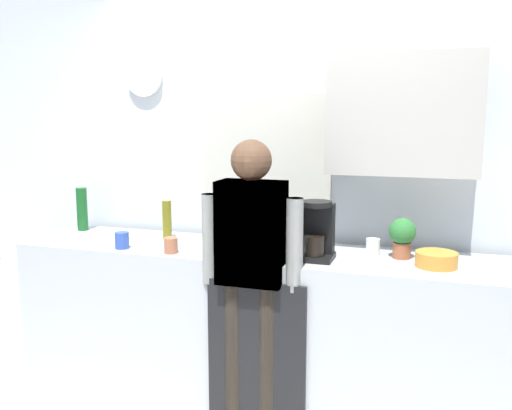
{
  "coord_description": "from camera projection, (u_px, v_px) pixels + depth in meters",
  "views": [
    {
      "loc": [
        0.93,
        -2.75,
        1.72
      ],
      "look_at": [
        -0.06,
        0.25,
        1.21
      ],
      "focal_mm": 38.73,
      "sensor_mm": 36.0,
      "label": 1
    }
  ],
  "objects": [
    {
      "name": "dishwasher_panel",
      "position": [
        256.0,
        355.0,
        3.03
      ],
      "size": [
        0.56,
        0.02,
        0.84
      ],
      "primitive_type": "cube",
      "color": "black",
      "rests_on": "ground_plane"
    },
    {
      "name": "cup_blue_mug",
      "position": [
        122.0,
        240.0,
        3.33
      ],
      "size": [
        0.08,
        0.08,
        0.1
      ],
      "primitive_type": "cylinder",
      "color": "#3351B2",
      "rests_on": "kitchen_counter"
    },
    {
      "name": "bottle_green_wine",
      "position": [
        82.0,
        209.0,
        3.84
      ],
      "size": [
        0.07,
        0.07,
        0.3
      ],
      "primitive_type": "cylinder",
      "color": "#195923",
      "rests_on": "kitchen_counter"
    },
    {
      "name": "bottle_olive_oil",
      "position": [
        167.0,
        220.0,
        3.59
      ],
      "size": [
        0.06,
        0.06,
        0.25
      ],
      "primitive_type": "cylinder",
      "color": "olive",
      "rests_on": "kitchen_counter"
    },
    {
      "name": "cup_terracotta_mug",
      "position": [
        171.0,
        245.0,
        3.22
      ],
      "size": [
        0.08,
        0.08,
        0.09
      ],
      "primitive_type": "cylinder",
      "color": "#B26647",
      "rests_on": "kitchen_counter"
    },
    {
      "name": "kitchen_counter",
      "position": [
        267.0,
        325.0,
        3.35
      ],
      "size": [
        3.1,
        0.64,
        0.93
      ],
      "primitive_type": "cube",
      "color": "#B2B7BC",
      "rests_on": "ground_plane"
    },
    {
      "name": "mixing_bowl",
      "position": [
        436.0,
        259.0,
        2.92
      ],
      "size": [
        0.22,
        0.22,
        0.08
      ],
      "primitive_type": "cylinder",
      "color": "orange",
      "rests_on": "kitchen_counter"
    },
    {
      "name": "bottle_clear_soda",
      "position": [
        245.0,
        226.0,
        3.32
      ],
      "size": [
        0.09,
        0.09,
        0.28
      ],
      "primitive_type": "cylinder",
      "color": "#2D8C33",
      "rests_on": "kitchen_counter"
    },
    {
      "name": "person_guest",
      "position": [
        251.0,
        260.0,
        2.99
      ],
      "size": [
        0.57,
        0.22,
        1.6
      ],
      "rotation": [
        0.0,
        0.0,
        3.57
      ],
      "color": "brown",
      "rests_on": "ground_plane"
    },
    {
      "name": "potted_plant",
      "position": [
        402.0,
        235.0,
        3.09
      ],
      "size": [
        0.15,
        0.15,
        0.23
      ],
      "color": "#9E5638",
      "rests_on": "kitchen_counter"
    },
    {
      "name": "person_at_sink",
      "position": [
        251.0,
        260.0,
        2.99
      ],
      "size": [
        0.57,
        0.22,
        1.6
      ],
      "rotation": [
        0.0,
        0.0,
        -0.18
      ],
      "color": "black",
      "rests_on": "ground_plane"
    },
    {
      "name": "coffee_maker",
      "position": [
        317.0,
        233.0,
        3.08
      ],
      "size": [
        0.2,
        0.2,
        0.33
      ],
      "color": "black",
      "rests_on": "kitchen_counter"
    },
    {
      "name": "dish_soap",
      "position": [
        272.0,
        235.0,
        3.36
      ],
      "size": [
        0.06,
        0.06,
        0.18
      ],
      "color": "blue",
      "rests_on": "kitchen_counter"
    },
    {
      "name": "cup_white_mug",
      "position": [
        373.0,
        247.0,
        3.17
      ],
      "size": [
        0.08,
        0.08,
        0.1
      ],
      "primitive_type": "cylinder",
      "color": "white",
      "rests_on": "kitchen_counter"
    },
    {
      "name": "back_wall_assembly",
      "position": [
        299.0,
        173.0,
        3.56
      ],
      "size": [
        4.7,
        0.42,
        2.6
      ],
      "color": "silver",
      "rests_on": "ground_plane"
    }
  ]
}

